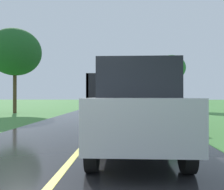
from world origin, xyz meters
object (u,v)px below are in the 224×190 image
Objects in this scene: banana_truck_far at (120,95)px; following_car at (136,108)px; banana_truck_near at (122,93)px; roadside_tree_mid_right at (171,68)px; roadside_tree_near_left at (15,52)px.

following_car is at bearing -88.00° from banana_truck_far.
banana_truck_far is (-0.30, 11.94, -0.02)m from banana_truck_near.
roadside_tree_mid_right is at bearing 69.60° from banana_truck_near.
banana_truck_near is 11.80m from roadside_tree_near_left.
banana_truck_far is at bearing 28.95° from roadside_tree_near_left.
roadside_tree_near_left is (-8.28, -4.58, 3.38)m from banana_truck_far.
banana_truck_near is at bearing -110.40° from roadside_tree_mid_right.
banana_truck_near is 0.87× the size of roadside_tree_near_left.
roadside_tree_near_left reaches higher than banana_truck_far.
banana_truck_far is 1.42× the size of following_car.
banana_truck_far is 18.42m from following_car.
roadside_tree_near_left is 14.38m from roadside_tree_mid_right.
roadside_tree_mid_right is 1.32× the size of following_car.
roadside_tree_mid_right is (4.74, 12.73, 2.64)m from banana_truck_near.
banana_truck_near is 1.00× the size of banana_truck_far.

